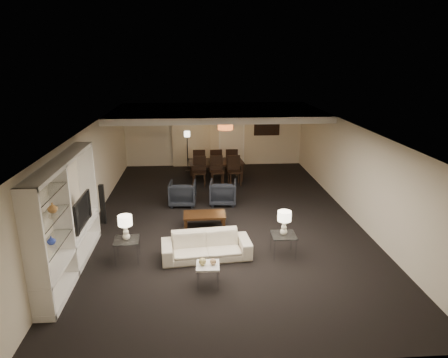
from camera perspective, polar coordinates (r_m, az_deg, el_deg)
floor at (r=11.00m, az=-0.00°, el=-5.48°), size 11.00×11.00×0.00m
ceiling at (r=10.30m, az=-0.00°, el=7.46°), size 7.00×11.00×0.02m
wall_back at (r=15.93m, az=-1.43°, el=6.39°), size 7.00×0.02×2.50m
wall_front at (r=5.56m, az=4.23°, el=-15.49°), size 7.00×0.02×2.50m
wall_left at (r=10.92m, az=-18.65°, el=0.36°), size 0.02×11.00×2.50m
wall_right at (r=11.37m, az=17.88°, el=1.10°), size 0.02×11.00×2.50m
ceiling_soffit at (r=13.77m, az=-1.06°, el=9.52°), size 7.00×4.00×0.20m
curtains at (r=15.84m, az=-4.69°, el=6.09°), size 1.50×0.12×2.40m
door at (r=15.98m, az=1.10°, el=5.70°), size 0.90×0.05×2.10m
painting at (r=16.07m, az=6.13°, el=7.48°), size 0.95×0.04×0.65m
media_unit at (r=8.53m, az=-21.51°, el=-5.17°), size 0.38×3.40×2.35m
pendant_light at (r=13.86m, az=0.20°, el=7.57°), size 0.52×0.52×0.24m
sofa at (r=8.82m, az=-2.56°, el=-9.53°), size 1.99×0.93×0.56m
coffee_table at (r=10.31m, az=-2.81°, el=-5.98°), size 1.07×0.63×0.38m
armchair_left at (r=11.84m, az=-5.94°, el=-2.04°), size 0.81×0.83×0.72m
armchair_right at (r=11.86m, az=-0.13°, el=-1.91°), size 0.85×0.87×0.72m
side_table_left at (r=8.96m, az=-13.64°, el=-9.82°), size 0.56×0.56×0.49m
side_table_right at (r=9.03m, az=8.44°, el=-9.28°), size 0.54×0.54×0.49m
table_lamp_left at (r=8.74m, az=-13.88°, el=-6.78°), size 0.33×0.33×0.55m
table_lamp_right at (r=8.81m, az=8.58°, el=-6.25°), size 0.32×0.32×0.55m
marble_table at (r=7.89m, az=-2.31°, el=-13.52°), size 0.46×0.46×0.44m
gold_gourd_a at (r=7.74m, az=-3.09°, el=-11.69°), size 0.14×0.14×0.14m
gold_gourd_b at (r=7.75m, az=-1.58°, el=-11.71°), size 0.12×0.12×0.12m
television at (r=9.07m, az=-20.22°, el=-4.40°), size 1.12×0.15×0.64m
vase_blue at (r=7.73m, az=-23.45°, el=-8.03°), size 0.15×0.15×0.16m
vase_amber at (r=7.77m, az=-23.30°, el=-3.78°), size 0.18×0.18×0.19m
floor_speaker at (r=10.92m, az=-16.97°, el=-3.46°), size 0.12×0.12×1.06m
dining_table at (r=14.18m, az=-1.13°, el=1.21°), size 1.99×1.23×0.67m
chair_nl at (r=13.49m, az=-3.53°, el=1.06°), size 0.50×0.50×0.99m
chair_nm at (r=13.51m, az=-0.99°, el=1.11°), size 0.50×0.50×0.99m
chair_nr at (r=13.55m, az=1.55°, el=1.17°), size 0.51×0.51×0.99m
chair_fl at (r=14.74m, az=-3.60°, el=2.47°), size 0.48×0.48×0.99m
chair_fm at (r=14.76m, az=-1.27°, el=2.52°), size 0.51×0.51×0.99m
chair_fr at (r=14.80m, az=1.05°, el=2.56°), size 0.46×0.46×0.99m
floor_lamp at (r=15.19m, az=-5.24°, el=3.94°), size 0.27×0.27×1.54m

